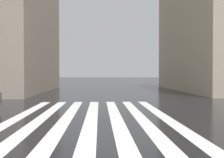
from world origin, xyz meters
TOP-DOWN VIEW (x-y plane):
  - ground_plane at (0.00, 0.00)m, footprint 220.00×220.00m
  - zebra_crossing at (4.00, 0.66)m, footprint 13.00×6.50m

SIDE VIEW (x-z plane):
  - ground_plane at x=0.00m, z-range 0.00..0.00m
  - zebra_crossing at x=4.00m, z-range 0.00..0.01m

